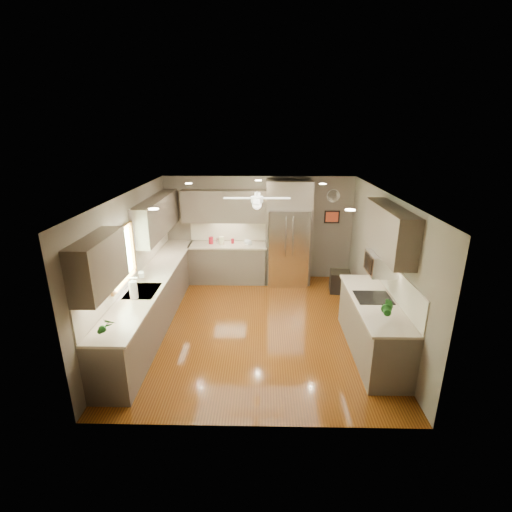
{
  "coord_description": "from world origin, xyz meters",
  "views": [
    {
      "loc": [
        0.12,
        -6.2,
        3.55
      ],
      "look_at": [
        -0.02,
        0.6,
        1.2
      ],
      "focal_mm": 26.0,
      "sensor_mm": 36.0,
      "label": 1
    }
  ],
  "objects_px": {
    "bowl": "(248,244)",
    "stool": "(340,282)",
    "canister_d": "(233,241)",
    "refrigerator": "(288,235)",
    "canister_a": "(211,241)",
    "paper_towel": "(134,290)",
    "canister_c": "(222,240)",
    "canister_b": "(218,241)",
    "potted_plant_left": "(106,326)",
    "potted_plant_right": "(388,308)",
    "microwave": "(381,264)",
    "soap_bottle": "(142,274)"
  },
  "relations": [
    {
      "from": "microwave",
      "to": "canister_c",
      "type": "bearing_deg",
      "value": 136.53
    },
    {
      "from": "potted_plant_right",
      "to": "microwave",
      "type": "height_order",
      "value": "microwave"
    },
    {
      "from": "canister_b",
      "to": "stool",
      "type": "distance_m",
      "value": 3.0
    },
    {
      "from": "soap_bottle",
      "to": "refrigerator",
      "type": "bearing_deg",
      "value": 37.87
    },
    {
      "from": "microwave",
      "to": "paper_towel",
      "type": "height_order",
      "value": "microwave"
    },
    {
      "from": "canister_c",
      "to": "refrigerator",
      "type": "xyz_separation_m",
      "value": [
        1.57,
        -0.04,
        0.16
      ]
    },
    {
      "from": "canister_d",
      "to": "canister_b",
      "type": "bearing_deg",
      "value": -178.17
    },
    {
      "from": "bowl",
      "to": "microwave",
      "type": "distance_m",
      "value": 3.59
    },
    {
      "from": "canister_b",
      "to": "canister_c",
      "type": "xyz_separation_m",
      "value": [
        0.09,
        -0.05,
        0.02
      ]
    },
    {
      "from": "canister_c",
      "to": "soap_bottle",
      "type": "xyz_separation_m",
      "value": [
        -1.21,
        -2.21,
        0.01
      ]
    },
    {
      "from": "canister_d",
      "to": "microwave",
      "type": "xyz_separation_m",
      "value": [
        2.64,
        -2.81,
        0.48
      ]
    },
    {
      "from": "canister_c",
      "to": "potted_plant_left",
      "type": "relative_size",
      "value": 0.58
    },
    {
      "from": "canister_b",
      "to": "canister_d",
      "type": "height_order",
      "value": "canister_b"
    },
    {
      "from": "bowl",
      "to": "canister_c",
      "type": "bearing_deg",
      "value": 177.77
    },
    {
      "from": "canister_a",
      "to": "stool",
      "type": "height_order",
      "value": "canister_a"
    },
    {
      "from": "canister_c",
      "to": "canister_d",
      "type": "xyz_separation_m",
      "value": [
        0.25,
        0.06,
        -0.03
      ]
    },
    {
      "from": "stool",
      "to": "paper_towel",
      "type": "distance_m",
      "value": 4.61
    },
    {
      "from": "potted_plant_right",
      "to": "paper_towel",
      "type": "xyz_separation_m",
      "value": [
        -3.88,
        0.61,
        -0.03
      ]
    },
    {
      "from": "potted_plant_left",
      "to": "microwave",
      "type": "xyz_separation_m",
      "value": [
        3.96,
        1.42,
        0.38
      ]
    },
    {
      "from": "canister_b",
      "to": "canister_a",
      "type": "bearing_deg",
      "value": -170.38
    },
    {
      "from": "canister_b",
      "to": "potted_plant_left",
      "type": "bearing_deg",
      "value": -103.0
    },
    {
      "from": "canister_c",
      "to": "canister_a",
      "type": "bearing_deg",
      "value": 174.87
    },
    {
      "from": "canister_b",
      "to": "potted_plant_right",
      "type": "relative_size",
      "value": 0.42
    },
    {
      "from": "canister_d",
      "to": "canister_a",
      "type": "bearing_deg",
      "value": -175.59
    },
    {
      "from": "bowl",
      "to": "potted_plant_right",
      "type": "bearing_deg",
      "value": -58.82
    },
    {
      "from": "canister_a",
      "to": "potted_plant_left",
      "type": "xyz_separation_m",
      "value": [
        -0.81,
        -4.19,
        0.08
      ]
    },
    {
      "from": "canister_c",
      "to": "canister_d",
      "type": "height_order",
      "value": "canister_c"
    },
    {
      "from": "potted_plant_right",
      "to": "paper_towel",
      "type": "relative_size",
      "value": 1.06
    },
    {
      "from": "potted_plant_right",
      "to": "stool",
      "type": "bearing_deg",
      "value": 90.89
    },
    {
      "from": "soap_bottle",
      "to": "microwave",
      "type": "height_order",
      "value": "microwave"
    },
    {
      "from": "canister_d",
      "to": "refrigerator",
      "type": "distance_m",
      "value": 1.34
    },
    {
      "from": "potted_plant_left",
      "to": "potted_plant_right",
      "type": "height_order",
      "value": "potted_plant_right"
    },
    {
      "from": "canister_b",
      "to": "canister_d",
      "type": "distance_m",
      "value": 0.34
    },
    {
      "from": "canister_b",
      "to": "refrigerator",
      "type": "height_order",
      "value": "refrigerator"
    },
    {
      "from": "refrigerator",
      "to": "paper_towel",
      "type": "height_order",
      "value": "refrigerator"
    },
    {
      "from": "canister_b",
      "to": "canister_c",
      "type": "height_order",
      "value": "canister_c"
    },
    {
      "from": "bowl",
      "to": "refrigerator",
      "type": "distance_m",
      "value": 0.98
    },
    {
      "from": "canister_d",
      "to": "potted_plant_left",
      "type": "bearing_deg",
      "value": -107.3
    },
    {
      "from": "canister_b",
      "to": "stool",
      "type": "relative_size",
      "value": 0.29
    },
    {
      "from": "refrigerator",
      "to": "paper_towel",
      "type": "relative_size",
      "value": 7.54
    },
    {
      "from": "canister_d",
      "to": "potted_plant_left",
      "type": "distance_m",
      "value": 4.43
    },
    {
      "from": "bowl",
      "to": "stool",
      "type": "height_order",
      "value": "bowl"
    },
    {
      "from": "potted_plant_left",
      "to": "paper_towel",
      "type": "distance_m",
      "value": 1.17
    },
    {
      "from": "potted_plant_right",
      "to": "bowl",
      "type": "distance_m",
      "value": 4.18
    },
    {
      "from": "canister_a",
      "to": "canister_b",
      "type": "bearing_deg",
      "value": 9.62
    },
    {
      "from": "canister_b",
      "to": "stool",
      "type": "bearing_deg",
      "value": -12.5
    },
    {
      "from": "canister_c",
      "to": "potted_plant_right",
      "type": "distance_m",
      "value": 4.55
    },
    {
      "from": "bowl",
      "to": "microwave",
      "type": "bearing_deg",
      "value": -50.12
    },
    {
      "from": "canister_c",
      "to": "refrigerator",
      "type": "bearing_deg",
      "value": -1.43
    },
    {
      "from": "microwave",
      "to": "paper_towel",
      "type": "xyz_separation_m",
      "value": [
        -3.99,
        -0.25,
        -0.4
      ]
    }
  ]
}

